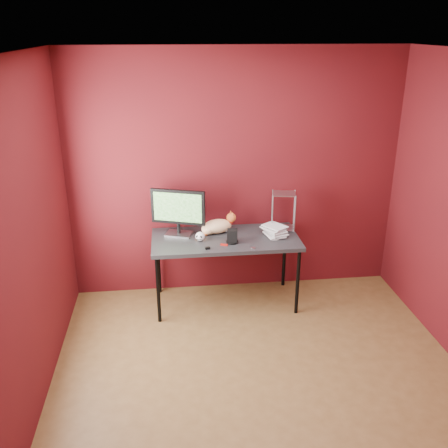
{
  "coord_description": "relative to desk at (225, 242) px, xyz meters",
  "views": [
    {
      "loc": [
        -0.7,
        -3.28,
        2.76
      ],
      "look_at": [
        -0.19,
        1.15,
        0.99
      ],
      "focal_mm": 40.0,
      "sensor_mm": 36.0,
      "label": 1
    }
  ],
  "objects": [
    {
      "name": "book_stack",
      "position": [
        0.43,
        -0.02,
        0.63
      ],
      "size": [
        0.28,
        0.29,
        1.16
      ],
      "rotation": [
        0.0,
        0.0,
        0.41
      ],
      "color": "beige",
      "rests_on": "desk"
    },
    {
      "name": "monitor",
      "position": [
        -0.47,
        0.13,
        0.32
      ],
      "size": [
        0.54,
        0.26,
        0.49
      ],
      "rotation": [
        0.0,
        0.0,
        -0.33
      ],
      "color": "#A4A4A9",
      "rests_on": "desk"
    },
    {
      "name": "speaker",
      "position": [
        0.05,
        -0.13,
        0.12
      ],
      "size": [
        0.12,
        0.12,
        0.14
      ],
      "rotation": [
        0.0,
        0.0,
        -0.16
      ],
      "color": "black",
      "rests_on": "desk"
    },
    {
      "name": "wire_rack",
      "position": [
        0.64,
        0.18,
        0.25
      ],
      "size": [
        0.27,
        0.23,
        0.4
      ],
      "rotation": [
        0.0,
        0.0,
        -0.2
      ],
      "color": "#A4A4A9",
      "rests_on": "desk"
    },
    {
      "name": "black_gadget",
      "position": [
        -0.21,
        -0.26,
        0.06
      ],
      "size": [
        0.05,
        0.04,
        0.02
      ],
      "primitive_type": "cube",
      "rotation": [
        0.0,
        0.0,
        0.25
      ],
      "color": "black",
      "rests_on": "desk"
    },
    {
      "name": "pocket_knife",
      "position": [
        -0.04,
        -0.19,
        0.06
      ],
      "size": [
        0.07,
        0.05,
        0.01
      ],
      "primitive_type": "cube",
      "rotation": [
        0.0,
        0.0,
        -0.41
      ],
      "color": "#A2120C",
      "rests_on": "desk"
    },
    {
      "name": "washer",
      "position": [
        0.24,
        -0.28,
        0.05
      ],
      "size": [
        0.04,
        0.04,
        0.0
      ],
      "primitive_type": "cylinder",
      "color": "#A4A4A9",
      "rests_on": "desk"
    },
    {
      "name": "skull_mug",
      "position": [
        -0.26,
        -0.05,
        0.1
      ],
      "size": [
        0.1,
        0.1,
        0.09
      ],
      "rotation": [
        0.0,
        0.0,
        -0.36
      ],
      "color": "white",
      "rests_on": "desk"
    },
    {
      "name": "cat",
      "position": [
        -0.07,
        0.14,
        0.13
      ],
      "size": [
        0.44,
        0.27,
        0.22
      ],
      "rotation": [
        0.0,
        0.0,
        0.25
      ],
      "color": "orange",
      "rests_on": "desk"
    },
    {
      "name": "desk",
      "position": [
        0.0,
        0.0,
        0.0
      ],
      "size": [
        1.5,
        0.7,
        0.75
      ],
      "color": "black",
      "rests_on": "ground"
    },
    {
      "name": "room",
      "position": [
        0.15,
        -1.37,
        0.75
      ],
      "size": [
        3.52,
        3.52,
        2.61
      ],
      "color": "brown",
      "rests_on": "ground"
    }
  ]
}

